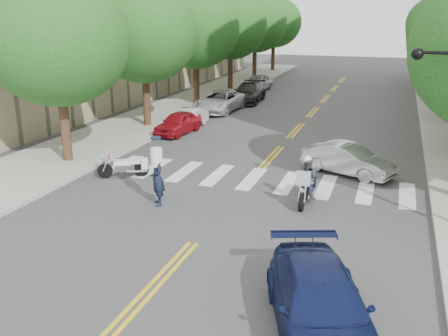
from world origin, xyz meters
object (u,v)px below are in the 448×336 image
at_px(motorcycle_police, 307,182).
at_px(motorcycle_parked, 128,166).
at_px(officer_standing, 157,178).
at_px(convertible, 348,159).
at_px(sedan_blue, 321,306).

xyz_separation_m(motorcycle_police, motorcycle_parked, (-7.71, 0.48, -0.32)).
relative_size(motorcycle_police, officer_standing, 1.08).
height_order(motorcycle_police, officer_standing, officer_standing).
height_order(convertible, sedan_blue, sedan_blue).
bearing_deg(officer_standing, convertible, 95.12).
bearing_deg(motorcycle_police, sedan_blue, 102.57).
xyz_separation_m(motorcycle_police, convertible, (1.09, 3.95, -0.14)).
distance_m(motorcycle_police, motorcycle_parked, 7.74).
bearing_deg(convertible, officer_standing, 156.72).
relative_size(motorcycle_police, sedan_blue, 0.45).
bearing_deg(motorcycle_parked, officer_standing, -162.43).
height_order(motorcycle_parked, officer_standing, officer_standing).
relative_size(officer_standing, sedan_blue, 0.42).
bearing_deg(sedan_blue, officer_standing, 119.21).
bearing_deg(convertible, motorcycle_police, -172.66).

